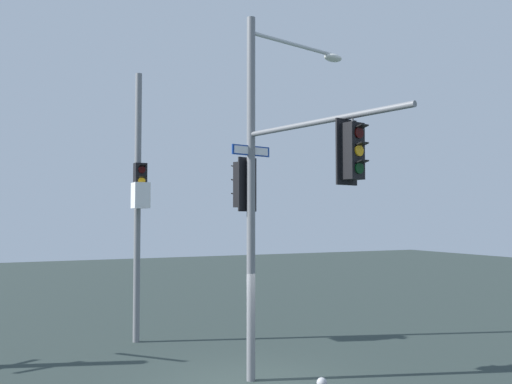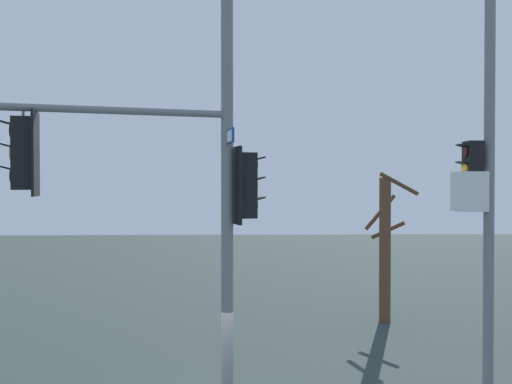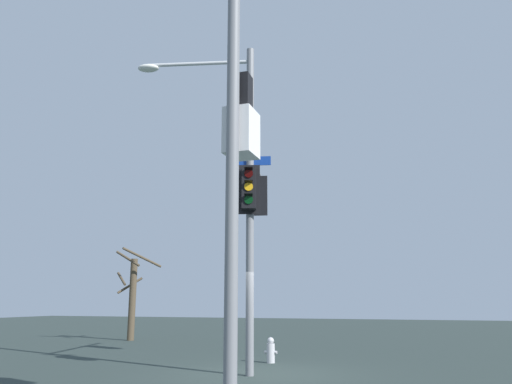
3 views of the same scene
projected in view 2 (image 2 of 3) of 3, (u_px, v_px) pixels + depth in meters
main_signal_pole_assembly at (186, 161)px, 8.57m from camera, size 3.69×5.39×8.65m
secondary_pole_assembly at (480, 195)px, 10.60m from camera, size 0.47×0.79×8.34m
bare_tree_behind_pole at (385, 246)px, 18.01m from camera, size 1.84×1.60×5.02m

